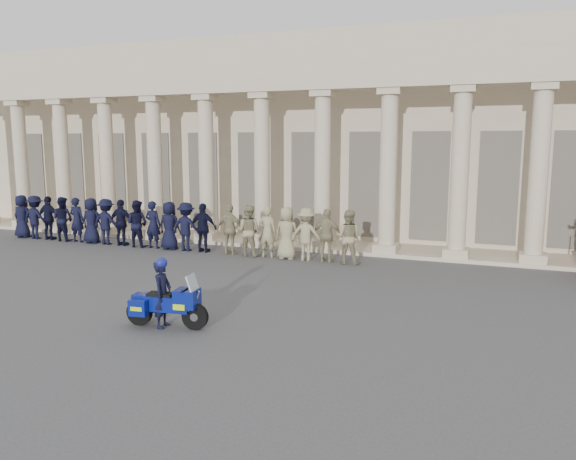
# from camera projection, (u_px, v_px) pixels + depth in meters

# --- Properties ---
(ground) EXTENTS (90.00, 90.00, 0.00)m
(ground) POSITION_uv_depth(u_px,v_px,m) (190.00, 298.00, 15.70)
(ground) COLOR #404043
(ground) RESTS_ON ground
(building) EXTENTS (40.00, 12.50, 9.00)m
(building) POSITION_uv_depth(u_px,v_px,m) (339.00, 138.00, 28.56)
(building) COLOR #BFAC8F
(building) RESTS_ON ground
(officer_rank) EXTENTS (16.24, 0.74, 1.95)m
(officer_rank) POSITION_uv_depth(u_px,v_px,m) (164.00, 225.00, 22.77)
(officer_rank) COLOR black
(officer_rank) RESTS_ON ground
(motorcycle) EXTENTS (2.05, 0.91, 1.32)m
(motorcycle) POSITION_uv_depth(u_px,v_px,m) (167.00, 304.00, 13.18)
(motorcycle) COLOR black
(motorcycle) RESTS_ON ground
(rider) EXTENTS (0.46, 0.63, 1.69)m
(rider) POSITION_uv_depth(u_px,v_px,m) (162.00, 292.00, 13.16)
(rider) COLOR black
(rider) RESTS_ON ground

